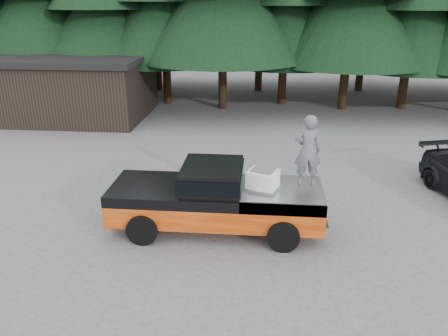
# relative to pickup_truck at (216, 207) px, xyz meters

# --- Properties ---
(ground) EXTENTS (120.00, 120.00, 0.00)m
(ground) POSITION_rel_pickup_truck_xyz_m (-0.19, -0.11, -0.67)
(ground) COLOR #4D4D4F
(ground) RESTS_ON ground
(pickup_truck) EXTENTS (6.00, 2.04, 1.33)m
(pickup_truck) POSITION_rel_pickup_truck_xyz_m (0.00, 0.00, 0.00)
(pickup_truck) COLOR orange
(pickup_truck) RESTS_ON ground
(truck_cab) EXTENTS (1.66, 1.90, 0.59)m
(truck_cab) POSITION_rel_pickup_truck_xyz_m (-0.10, 0.00, 0.96)
(truck_cab) COLOR black
(truck_cab) RESTS_ON pickup_truck
(air_compressor) EXTENTS (0.93, 0.85, 0.52)m
(air_compressor) POSITION_rel_pickup_truck_xyz_m (1.28, -0.12, 0.92)
(air_compressor) COLOR white
(air_compressor) RESTS_ON pickup_truck
(man_on_bed) EXTENTS (0.75, 0.52, 1.98)m
(man_on_bed) POSITION_rel_pickup_truck_xyz_m (2.45, 0.29, 1.65)
(man_on_bed) COLOR #55575C
(man_on_bed) RESTS_ON pickup_truck
(utility_building) EXTENTS (8.40, 6.40, 3.30)m
(utility_building) POSITION_rel_pickup_truck_xyz_m (-9.19, 11.89, 1.00)
(utility_building) COLOR black
(utility_building) RESTS_ON ground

